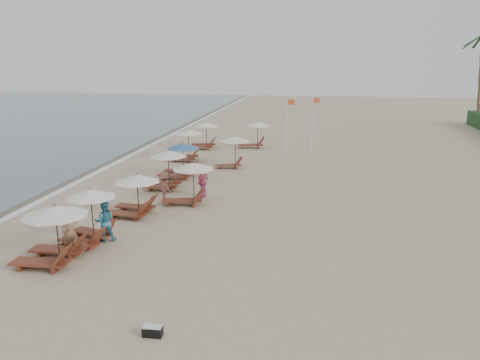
% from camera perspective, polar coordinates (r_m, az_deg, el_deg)
% --- Properties ---
extents(ground, '(160.00, 160.00, 0.00)m').
position_cam_1_polar(ground, '(19.37, -1.63, -8.19)').
color(ground, tan).
rests_on(ground, ground).
extents(wet_sand_band, '(3.20, 140.00, 0.01)m').
position_cam_1_polar(wet_sand_band, '(32.73, -19.93, 0.49)').
color(wet_sand_band, '#6B5E4C').
rests_on(wet_sand_band, ground).
extents(foam_line, '(0.50, 140.00, 0.02)m').
position_cam_1_polar(foam_line, '(32.10, -17.91, 0.41)').
color(foam_line, white).
rests_on(foam_line, ground).
extents(lounger_station_0, '(2.81, 2.44, 2.27)m').
position_cam_1_polar(lounger_station_0, '(18.90, -22.02, -6.29)').
color(lounger_station_0, brown).
rests_on(lounger_station_0, ground).
extents(lounger_station_1, '(2.48, 2.32, 2.34)m').
position_cam_1_polar(lounger_station_1, '(20.44, -18.12, -4.35)').
color(lounger_station_1, brown).
rests_on(lounger_station_1, ground).
extents(lounger_station_2, '(2.65, 2.27, 2.07)m').
position_cam_1_polar(lounger_station_2, '(23.39, -12.90, -1.84)').
color(lounger_station_2, brown).
rests_on(lounger_station_2, ground).
extents(lounger_station_3, '(2.57, 2.22, 2.30)m').
position_cam_1_polar(lounger_station_3, '(27.82, -9.11, 1.23)').
color(lounger_station_3, brown).
rests_on(lounger_station_3, ground).
extents(lounger_station_4, '(2.65, 2.14, 2.25)m').
position_cam_1_polar(lounger_station_4, '(30.40, -7.43, 2.17)').
color(lounger_station_4, brown).
rests_on(lounger_station_4, ground).
extents(lounger_station_5, '(2.51, 2.12, 2.37)m').
position_cam_1_polar(lounger_station_5, '(35.38, -6.62, 4.18)').
color(lounger_station_5, brown).
rests_on(lounger_station_5, ground).
extents(lounger_station_6, '(2.63, 2.19, 2.25)m').
position_cam_1_polar(lounger_station_6, '(40.09, -4.46, 5.35)').
color(lounger_station_6, brown).
rests_on(lounger_station_6, ground).
extents(inland_station_0, '(2.84, 2.24, 2.22)m').
position_cam_1_polar(inland_station_0, '(24.58, -6.37, -0.08)').
color(inland_station_0, brown).
rests_on(inland_station_0, ground).
extents(inland_station_1, '(2.59, 2.24, 2.22)m').
position_cam_1_polar(inland_station_1, '(32.71, -0.91, 3.99)').
color(inland_station_1, brown).
rests_on(inland_station_1, ground).
extents(inland_station_2, '(2.91, 2.24, 2.22)m').
position_cam_1_polar(inland_station_2, '(40.25, 1.70, 5.72)').
color(inland_station_2, brown).
rests_on(inland_station_2, ground).
extents(beachgoer_near, '(0.75, 0.72, 1.72)m').
position_cam_1_polar(beachgoer_near, '(19.90, -20.06, -5.82)').
color(beachgoer_near, '#9E7355').
rests_on(beachgoer_near, ground).
extents(beachgoer_mid_a, '(1.06, 0.97, 1.76)m').
position_cam_1_polar(beachgoer_mid_a, '(20.50, -16.16, -4.84)').
color(beachgoer_mid_a, teal).
rests_on(beachgoer_mid_a, ground).
extents(beachgoer_mid_b, '(1.10, 1.02, 1.49)m').
position_cam_1_polar(beachgoer_mid_b, '(25.61, -9.12, -0.87)').
color(beachgoer_mid_b, '#925B4A').
rests_on(beachgoer_mid_b, ground).
extents(beachgoer_far_a, '(0.68, 1.15, 1.83)m').
position_cam_1_polar(beachgoer_far_a, '(25.89, -4.55, -0.17)').
color(beachgoer_far_a, '#D2547B').
rests_on(beachgoer_far_a, ground).
extents(duffel_bag, '(0.56, 0.30, 0.31)m').
position_cam_1_polar(duffel_bag, '(13.90, -10.61, -17.62)').
color(duffel_bag, black).
rests_on(duffel_bag, ground).
extents(flag_pole_near, '(0.60, 0.08, 4.65)m').
position_cam_1_polar(flag_pole_near, '(36.65, 5.77, 6.83)').
color(flag_pole_near, silver).
rests_on(flag_pole_near, ground).
extents(flag_pole_far, '(0.59, 0.08, 4.57)m').
position_cam_1_polar(flag_pole_far, '(39.19, 8.84, 7.18)').
color(flag_pole_far, silver).
rests_on(flag_pole_far, ground).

